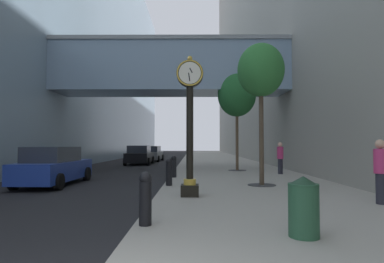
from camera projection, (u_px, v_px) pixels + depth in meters
name	position (u px, v px, depth m)	size (l,w,h in m)	color
ground_plane	(181.00, 163.00, 29.47)	(110.00, 110.00, 0.00)	black
sidewalk_right	(217.00, 161.00, 32.45)	(7.13, 80.00, 0.14)	#9E998E
building_block_left	(65.00, 27.00, 32.99)	(24.13, 80.00, 27.95)	#849EB2
street_clock	(190.00, 119.00, 9.95)	(0.84, 0.55, 4.39)	black
bollard_nearest	(145.00, 197.00, 6.33)	(0.26, 0.26, 1.06)	black
bollard_third	(169.00, 171.00, 12.42)	(0.26, 0.26, 1.06)	black
bollard_fourth	(174.00, 166.00, 15.46)	(0.26, 0.26, 1.06)	black
street_tree_near	(261.00, 72.00, 12.64)	(1.84, 1.84, 5.60)	#333335
street_tree_mid_near	(237.00, 95.00, 19.68)	(2.36, 2.36, 6.01)	#333335
trash_bin	(304.00, 206.00, 5.53)	(0.53, 0.53, 1.05)	#234C33
pedestrian_walking	(381.00, 170.00, 8.57)	(0.41, 0.41, 1.73)	#23232D
pedestrian_by_clock	(280.00, 157.00, 17.26)	(0.39, 0.39, 1.72)	#23232D
car_grey_near	(151.00, 154.00, 32.70)	(2.20, 4.62, 1.56)	slate
car_blue_mid	(54.00, 166.00, 13.65)	(1.95, 4.70, 1.63)	navy
car_black_far	(139.00, 155.00, 27.39)	(2.14, 4.05, 1.64)	black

